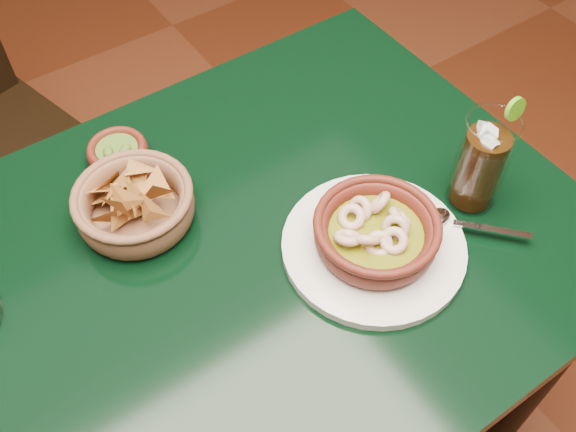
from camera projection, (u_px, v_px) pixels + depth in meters
dining_table at (209, 308)px, 1.02m from camera, size 1.20×0.80×0.75m
shrimp_plate at (376, 236)px, 0.95m from camera, size 0.35×0.28×0.08m
chip_basket at (134, 204)px, 0.98m from camera, size 0.22×0.22×0.14m
guacamole_ramekin at (118, 153)px, 1.07m from camera, size 0.12×0.12×0.04m
cola_drink at (481, 163)px, 0.97m from camera, size 0.17×0.17×0.19m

